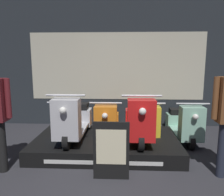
{
  "coord_description": "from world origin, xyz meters",
  "views": [
    {
      "loc": [
        0.14,
        -2.65,
        1.66
      ],
      "look_at": [
        -0.06,
        1.65,
        0.95
      ],
      "focal_mm": 35.0,
      "sensor_mm": 36.0,
      "label": 1
    }
  ],
  "objects_px": {
    "scooter_display_right": "(139,120)",
    "scooter_backrow_1": "(108,123)",
    "scooter_backrow_0": "(71,122)",
    "scooter_backrow_2": "(145,123)",
    "scooter_display_left": "(74,120)",
    "price_sign_board": "(111,151)",
    "scooter_backrow_3": "(183,124)"
  },
  "relations": [
    {
      "from": "scooter_backrow_1",
      "to": "scooter_backrow_2",
      "type": "xyz_separation_m",
      "value": [
        0.82,
        0.0,
        0.0
      ]
    },
    {
      "from": "scooter_backrow_2",
      "to": "scooter_backrow_3",
      "type": "xyz_separation_m",
      "value": [
        0.82,
        0.0,
        0.0
      ]
    },
    {
      "from": "scooter_backrow_0",
      "to": "price_sign_board",
      "type": "distance_m",
      "value": 1.97
    },
    {
      "from": "scooter_backrow_1",
      "to": "scooter_display_left",
      "type": "bearing_deg",
      "value": -128.66
    },
    {
      "from": "scooter_display_right",
      "to": "scooter_backrow_2",
      "type": "height_order",
      "value": "scooter_display_right"
    },
    {
      "from": "scooter_backrow_0",
      "to": "scooter_backrow_3",
      "type": "bearing_deg",
      "value": 0.0
    },
    {
      "from": "scooter_display_left",
      "to": "scooter_backrow_3",
      "type": "distance_m",
      "value": 2.35
    },
    {
      "from": "scooter_display_left",
      "to": "scooter_backrow_1",
      "type": "xyz_separation_m",
      "value": [
        0.58,
        0.72,
        -0.25
      ]
    },
    {
      "from": "scooter_backrow_1",
      "to": "scooter_backrow_2",
      "type": "distance_m",
      "value": 0.82
    },
    {
      "from": "scooter_display_left",
      "to": "price_sign_board",
      "type": "distance_m",
      "value": 1.24
    },
    {
      "from": "scooter_backrow_1",
      "to": "scooter_display_right",
      "type": "bearing_deg",
      "value": -49.38
    },
    {
      "from": "scooter_display_right",
      "to": "scooter_backrow_1",
      "type": "relative_size",
      "value": 1.0
    },
    {
      "from": "scooter_display_left",
      "to": "scooter_backrow_0",
      "type": "bearing_deg",
      "value": 108.63
    },
    {
      "from": "scooter_backrow_0",
      "to": "scooter_backrow_2",
      "type": "distance_m",
      "value": 1.64
    },
    {
      "from": "scooter_backrow_0",
      "to": "scooter_backrow_2",
      "type": "bearing_deg",
      "value": 0.0
    },
    {
      "from": "scooter_display_right",
      "to": "scooter_backrow_1",
      "type": "height_order",
      "value": "scooter_display_right"
    },
    {
      "from": "scooter_display_right",
      "to": "scooter_backrow_3",
      "type": "xyz_separation_m",
      "value": [
        1.02,
        0.72,
        -0.25
      ]
    },
    {
      "from": "scooter_backrow_3",
      "to": "scooter_display_left",
      "type": "bearing_deg",
      "value": -161.98
    },
    {
      "from": "price_sign_board",
      "to": "scooter_backrow_0",
      "type": "bearing_deg",
      "value": 120.1
    },
    {
      "from": "scooter_backrow_0",
      "to": "scooter_display_right",
      "type": "bearing_deg",
      "value": -26.62
    },
    {
      "from": "scooter_backrow_3",
      "to": "price_sign_board",
      "type": "height_order",
      "value": "scooter_backrow_3"
    },
    {
      "from": "scooter_backrow_2",
      "to": "scooter_backrow_1",
      "type": "bearing_deg",
      "value": 180.0
    },
    {
      "from": "scooter_display_left",
      "to": "scooter_backrow_2",
      "type": "bearing_deg",
      "value": 27.3
    },
    {
      "from": "scooter_display_left",
      "to": "price_sign_board",
      "type": "bearing_deg",
      "value": -52.81
    },
    {
      "from": "scooter_display_left",
      "to": "scooter_backrow_0",
      "type": "distance_m",
      "value": 0.8
    },
    {
      "from": "scooter_display_left",
      "to": "scooter_backrow_0",
      "type": "height_order",
      "value": "scooter_display_left"
    },
    {
      "from": "scooter_display_left",
      "to": "scooter_backrow_0",
      "type": "relative_size",
      "value": 1.0
    },
    {
      "from": "scooter_display_right",
      "to": "scooter_backrow_0",
      "type": "height_order",
      "value": "scooter_display_right"
    },
    {
      "from": "scooter_backrow_0",
      "to": "scooter_backrow_2",
      "type": "height_order",
      "value": "same"
    },
    {
      "from": "scooter_backrow_0",
      "to": "scooter_backrow_3",
      "type": "relative_size",
      "value": 1.0
    },
    {
      "from": "scooter_display_right",
      "to": "scooter_backrow_1",
      "type": "xyz_separation_m",
      "value": [
        -0.62,
        0.72,
        -0.25
      ]
    },
    {
      "from": "scooter_backrow_1",
      "to": "price_sign_board",
      "type": "height_order",
      "value": "scooter_backrow_1"
    }
  ]
}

